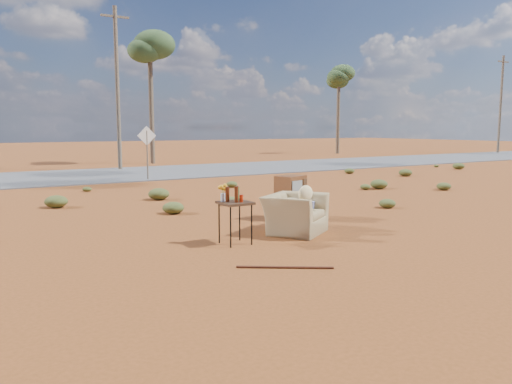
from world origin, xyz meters
TOP-DOWN VIEW (x-y plane):
  - ground at (0.00, 0.00)m, footprint 140.00×140.00m
  - highway at (0.00, 15.00)m, footprint 140.00×7.00m
  - armchair at (0.60, 0.59)m, footprint 1.56×1.51m
  - tv_unit at (1.38, 1.88)m, footprint 0.75×0.66m
  - side_table at (-1.02, 0.35)m, footprint 0.55×0.55m
  - rusty_bar at (-1.13, -1.49)m, footprint 1.25×0.86m
  - road_sign at (1.50, 12.00)m, footprint 0.78×0.06m
  - eucalyptus_center at (5.00, 21.00)m, footprint 3.20×3.20m
  - eucalyptus_right at (22.00, 24.00)m, footprint 3.20×3.20m
  - utility_pole_center at (2.00, 17.50)m, footprint 1.40×0.20m
  - utility_pole_east at (34.00, 17.50)m, footprint 1.40×0.20m
  - scrub_patch at (-0.82, 4.41)m, footprint 17.49×8.07m

SIDE VIEW (x-z plane):
  - ground at x=0.00m, z-range 0.00..0.00m
  - rusty_bar at x=-1.13m, z-range 0.00..0.04m
  - highway at x=0.00m, z-range 0.00..0.04m
  - scrub_patch at x=-0.82m, z-range -0.03..0.30m
  - armchair at x=0.60m, z-range -0.03..1.02m
  - tv_unit at x=1.38m, z-range 0.25..1.26m
  - side_table at x=-1.02m, z-range 0.26..1.36m
  - road_sign at x=1.50m, z-range 0.41..2.60m
  - utility_pole_center at x=2.00m, z-range 0.15..8.15m
  - utility_pole_east at x=34.00m, z-range 0.15..8.15m
  - eucalyptus_right at x=22.00m, z-range 2.39..9.49m
  - eucalyptus_center at x=5.00m, z-range 2.63..10.23m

